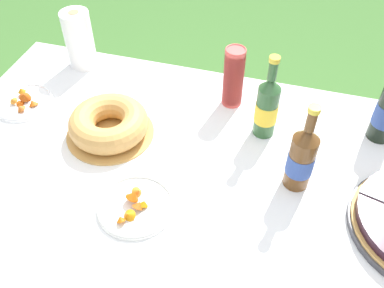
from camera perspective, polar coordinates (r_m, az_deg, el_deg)
garden_table at (r=1.34m, az=3.11°, el=-7.50°), size 1.88×1.14×0.69m
tablecloth at (r=1.31m, az=3.18°, el=-6.38°), size 1.89×1.15×0.10m
bundt_cake at (r=1.45m, az=-11.03°, el=2.66°), size 0.30×0.30×0.09m
cup_stack at (r=1.52m, az=5.56°, el=8.84°), size 0.07×0.07×0.23m
cider_bottle_green at (r=1.41m, az=9.97°, el=4.91°), size 0.08×0.08×0.30m
cider_bottle_amber at (r=1.27m, az=14.40°, el=-1.79°), size 0.08×0.08×0.30m
snack_plate_near at (r=1.26m, az=-7.55°, el=-8.15°), size 0.23×0.23×0.06m
snack_plate_far at (r=1.68m, az=-21.55°, el=5.27°), size 0.21×0.21×0.06m
paper_towel_roll at (r=1.77m, az=-14.81°, el=13.32°), size 0.11×0.11×0.23m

